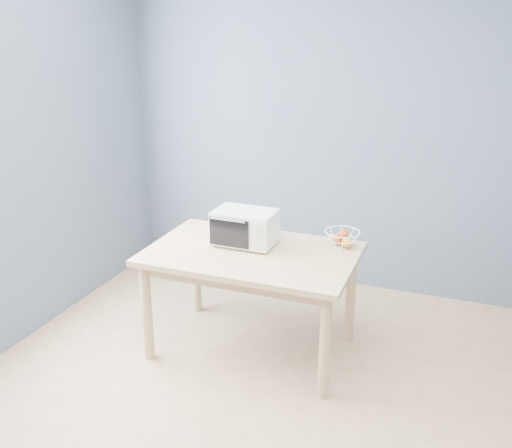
% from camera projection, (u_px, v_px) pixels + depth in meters
% --- Properties ---
extents(room, '(4.01, 4.51, 2.61)m').
position_uv_depth(room, '(254.00, 225.00, 2.72)').
color(room, tan).
rests_on(room, ground).
extents(dining_table, '(1.40, 0.90, 0.75)m').
position_uv_depth(dining_table, '(252.00, 265.00, 3.88)').
color(dining_table, tan).
rests_on(dining_table, ground).
extents(toaster_oven, '(0.43, 0.31, 0.25)m').
position_uv_depth(toaster_oven, '(243.00, 227.00, 3.93)').
color(toaster_oven, silver).
rests_on(toaster_oven, dining_table).
extents(fruit_basket, '(0.30, 0.30, 0.12)m').
position_uv_depth(fruit_basket, '(343.00, 238.00, 3.91)').
color(fruit_basket, white).
rests_on(fruit_basket, dining_table).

